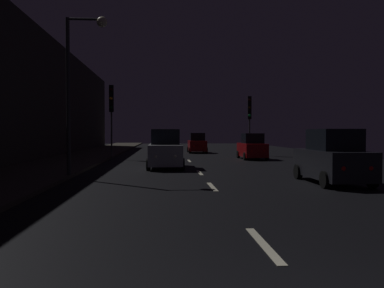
# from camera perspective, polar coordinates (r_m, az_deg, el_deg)

# --- Properties ---
(ground) EXTENTS (27.85, 84.00, 0.02)m
(ground) POSITION_cam_1_polar(r_m,az_deg,el_deg) (28.20, -0.59, -2.26)
(ground) COLOR black
(sidewalk_left) EXTENTS (4.40, 84.00, 0.15)m
(sidewalk_left) POSITION_cam_1_polar(r_m,az_deg,el_deg) (28.79, -16.14, -2.07)
(sidewalk_left) COLOR #38332B
(sidewalk_left) RESTS_ON ground
(building_facade_left) EXTENTS (0.80, 63.00, 9.00)m
(building_facade_left) POSITION_cam_1_polar(r_m,az_deg,el_deg) (26.19, -23.46, 7.19)
(building_facade_left) COLOR #2D2B28
(building_facade_left) RESTS_ON ground
(lane_centerline) EXTENTS (0.16, 22.24, 0.01)m
(lane_centerline) POSITION_cam_1_polar(r_m,az_deg,el_deg) (16.62, 1.82, -4.91)
(lane_centerline) COLOR beige
(lane_centerline) RESTS_ON ground
(traffic_light_far_left) EXTENTS (0.32, 0.46, 5.28)m
(traffic_light_far_left) POSITION_cam_1_polar(r_m,az_deg,el_deg) (29.00, -11.48, 5.49)
(traffic_light_far_left) COLOR #38383A
(traffic_light_far_left) RESTS_ON ground
(traffic_light_far_right) EXTENTS (0.36, 0.48, 4.93)m
(traffic_light_far_right) POSITION_cam_1_polar(r_m,az_deg,el_deg) (33.53, 8.25, 4.49)
(traffic_light_far_right) COLOR #38383A
(traffic_light_far_right) RESTS_ON ground
(streetlamp_overhead) EXTENTS (1.70, 0.44, 6.69)m
(streetlamp_overhead) POSITION_cam_1_polar(r_m,az_deg,el_deg) (17.31, -15.78, 10.15)
(streetlamp_overhead) COLOR #2D2D30
(streetlamp_overhead) RESTS_ON ground
(car_approaching_headlights) EXTENTS (1.91, 4.14, 2.08)m
(car_approaching_headlights) POSITION_cam_1_polar(r_m,az_deg,el_deg) (21.43, -3.84, -0.91)
(car_approaching_headlights) COLOR #A5A8AD
(car_approaching_headlights) RESTS_ON ground
(car_parked_right_far) EXTENTS (1.70, 3.69, 1.86)m
(car_parked_right_far) POSITION_cam_1_polar(r_m,az_deg,el_deg) (28.91, 8.59, -0.47)
(car_parked_right_far) COLOR maroon
(car_parked_right_far) RESTS_ON ground
(car_distant_taillights) EXTENTS (1.73, 3.74, 1.88)m
(car_distant_taillights) POSITION_cam_1_polar(r_m,az_deg,el_deg) (37.61, 0.73, 0.04)
(car_distant_taillights) COLOR maroon
(car_distant_taillights) RESTS_ON ground
(car_parked_right_near) EXTENTS (1.87, 4.04, 2.03)m
(car_parked_right_near) POSITION_cam_1_polar(r_m,az_deg,el_deg) (15.83, 19.48, -1.97)
(car_parked_right_near) COLOR black
(car_parked_right_near) RESTS_ON ground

